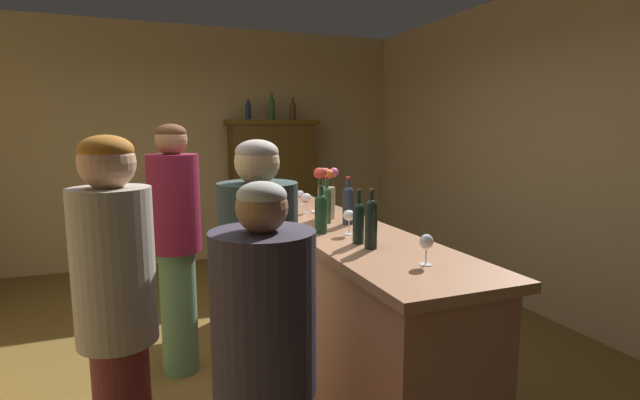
# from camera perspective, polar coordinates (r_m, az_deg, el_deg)

# --- Properties ---
(floor) EXTENTS (8.09, 8.09, 0.00)m
(floor) POSITION_cam_1_polar(r_m,az_deg,el_deg) (3.48, -9.16, -20.31)
(floor) COLOR brown
(floor) RESTS_ON ground
(wall_back) EXTENTS (5.61, 0.12, 2.92)m
(wall_back) POSITION_cam_1_polar(r_m,az_deg,el_deg) (6.19, -15.81, 6.28)
(wall_back) COLOR tan
(wall_back) RESTS_ON ground
(wall_right) EXTENTS (0.12, 6.34, 2.92)m
(wall_right) POSITION_cam_1_polar(r_m,az_deg,el_deg) (4.54, 27.51, 4.93)
(wall_right) COLOR tan
(wall_right) RESTS_ON ground
(bar_counter) EXTENTS (0.68, 2.92, 1.02)m
(bar_counter) POSITION_cam_1_polar(r_m,az_deg,el_deg) (3.38, 1.73, -11.44)
(bar_counter) COLOR #9F6A52
(bar_counter) RESTS_ON ground
(display_cabinet) EXTENTS (1.14, 0.45, 1.79)m
(display_cabinet) POSITION_cam_1_polar(r_m,az_deg,el_deg) (6.11, -5.74, 1.51)
(display_cabinet) COLOR #463211
(display_cabinet) RESTS_ON ground
(wine_bottle_malbec) EXTENTS (0.07, 0.07, 0.33)m
(wine_bottle_malbec) POSITION_cam_1_polar(r_m,az_deg,el_deg) (2.59, 6.19, -2.60)
(wine_bottle_malbec) COLOR black
(wine_bottle_malbec) RESTS_ON bar_counter
(wine_bottle_merlot) EXTENTS (0.07, 0.07, 0.33)m
(wine_bottle_merlot) POSITION_cam_1_polar(r_m,az_deg,el_deg) (3.27, 0.76, -0.35)
(wine_bottle_merlot) COLOR #2A522B
(wine_bottle_merlot) RESTS_ON bar_counter
(wine_bottle_riesling) EXTENTS (0.07, 0.07, 0.33)m
(wine_bottle_riesling) POSITION_cam_1_polar(r_m,az_deg,el_deg) (3.24, 3.40, -0.39)
(wine_bottle_riesling) COLOR #202B3D
(wine_bottle_riesling) RESTS_ON bar_counter
(wine_bottle_syrah) EXTENTS (0.08, 0.08, 0.30)m
(wine_bottle_syrah) POSITION_cam_1_polar(r_m,az_deg,el_deg) (2.96, 0.11, -1.42)
(wine_bottle_syrah) COLOR #15331D
(wine_bottle_syrah) RESTS_ON bar_counter
(wine_bottle_pinot) EXTENTS (0.07, 0.07, 0.31)m
(wine_bottle_pinot) POSITION_cam_1_polar(r_m,az_deg,el_deg) (2.70, 4.67, -2.51)
(wine_bottle_pinot) COLOR black
(wine_bottle_pinot) RESTS_ON bar_counter
(wine_glass_front) EXTENTS (0.08, 0.08, 0.15)m
(wine_glass_front) POSITION_cam_1_polar(r_m,az_deg,el_deg) (2.93, 3.52, -1.95)
(wine_glass_front) COLOR white
(wine_glass_front) RESTS_ON bar_counter
(wine_glass_mid) EXTENTS (0.08, 0.08, 0.16)m
(wine_glass_mid) POSITION_cam_1_polar(r_m,az_deg,el_deg) (3.68, -1.70, 0.14)
(wine_glass_mid) COLOR white
(wine_glass_mid) RESTS_ON bar_counter
(wine_glass_rear) EXTENTS (0.07, 0.07, 0.13)m
(wine_glass_rear) POSITION_cam_1_polar(r_m,az_deg,el_deg) (4.08, -2.46, 0.64)
(wine_glass_rear) COLOR white
(wine_glass_rear) RESTS_ON bar_counter
(wine_glass_spare) EXTENTS (0.07, 0.07, 0.15)m
(wine_glass_spare) POSITION_cam_1_polar(r_m,az_deg,el_deg) (2.33, 12.72, -5.10)
(wine_glass_spare) COLOR white
(wine_glass_spare) RESTS_ON bar_counter
(flower_arrangement) EXTENTS (0.18, 0.13, 0.38)m
(flower_arrangement) POSITION_cam_1_polar(r_m,az_deg,el_deg) (3.44, 0.75, 0.73)
(flower_arrangement) COLOR tan
(flower_arrangement) RESTS_ON bar_counter
(cheese_plate) EXTENTS (0.19, 0.19, 0.01)m
(cheese_plate) POSITION_cam_1_polar(r_m,az_deg,el_deg) (3.72, 0.36, -1.40)
(cheese_plate) COLOR white
(cheese_plate) RESTS_ON bar_counter
(display_bottle_left) EXTENTS (0.06, 0.06, 0.27)m
(display_bottle_left) POSITION_cam_1_polar(r_m,az_deg,el_deg) (6.00, -8.66, 10.71)
(display_bottle_left) COLOR #17243D
(display_bottle_left) RESTS_ON display_cabinet
(display_bottle_midleft) EXTENTS (0.07, 0.07, 0.34)m
(display_bottle_midleft) POSITION_cam_1_polar(r_m,az_deg,el_deg) (6.07, -5.84, 10.99)
(display_bottle_midleft) COLOR #284C29
(display_bottle_midleft) RESTS_ON display_cabinet
(display_bottle_center) EXTENTS (0.07, 0.07, 0.28)m
(display_bottle_center) POSITION_cam_1_polar(r_m,az_deg,el_deg) (6.15, -3.29, 10.78)
(display_bottle_center) COLOR #453115
(display_bottle_center) RESTS_ON display_cabinet
(patron_tall) EXTENTS (0.34, 0.34, 1.71)m
(patron_tall) POSITION_cam_1_polar(r_m,az_deg,el_deg) (3.33, -17.03, -4.37)
(patron_tall) COLOR #487052
(patron_tall) RESTS_ON ground
(patron_near_entrance) EXTENTS (0.37, 0.37, 1.63)m
(patron_near_entrance) POSITION_cam_1_polar(r_m,az_deg,el_deg) (2.30, -7.30, -11.36)
(patron_near_entrance) COLOR #A19883
(patron_near_entrance) RESTS_ON ground
(patron_redhead) EXTENTS (0.31, 0.31, 1.65)m
(patron_redhead) POSITION_cam_1_polar(r_m,az_deg,el_deg) (2.08, -23.28, -13.04)
(patron_redhead) COLOR maroon
(patron_redhead) RESTS_ON ground
(patron_by_cabinet) EXTENTS (0.36, 0.36, 1.50)m
(patron_by_cabinet) POSITION_cam_1_polar(r_m,az_deg,el_deg) (1.77, -6.67, -20.37)
(patron_by_cabinet) COLOR brown
(patron_by_cabinet) RESTS_ON ground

